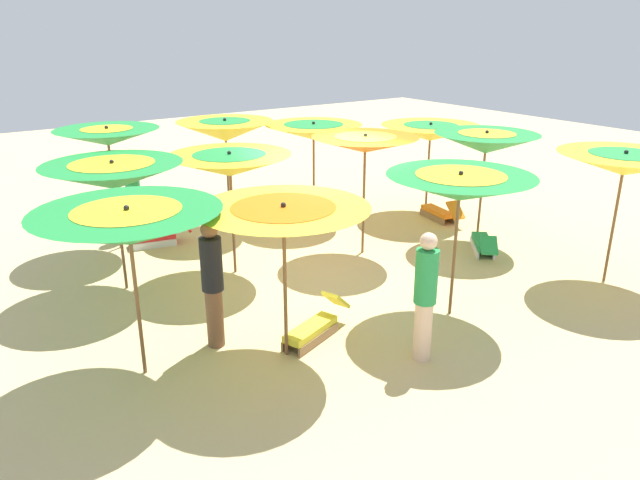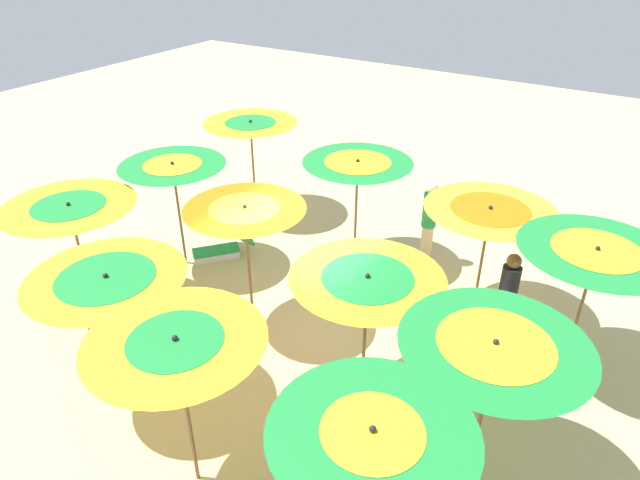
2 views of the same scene
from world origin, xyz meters
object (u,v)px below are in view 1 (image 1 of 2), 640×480
Objects in this scene: beach_umbrella_3 at (108,137)px; beach_ball at (79,222)px; beach_umbrella_9 at (460,187)px; beachgoer_1 at (425,294)px; beach_umbrella_10 at (284,221)px; lounger_3 at (440,212)px; beach_umbrella_8 at (624,164)px; beach_umbrella_1 at (314,131)px; beach_umbrella_7 at (113,176)px; beach_umbrella_6 at (230,165)px; beach_umbrella_5 at (365,144)px; lounger_2 at (483,244)px; beach_umbrella_2 at (225,131)px; lounger_1 at (158,235)px; beach_umbrella_11 at (129,227)px; beachgoer_0 at (213,282)px; beach_umbrella_0 at (430,132)px; beachgoer_2 at (133,192)px; lounger_0 at (315,326)px; beach_umbrella_4 at (486,143)px.

beach_ball is at bearing 13.66° from beach_umbrella_3.
beachgoer_1 is (-0.73, 1.31, -1.09)m from beach_umbrella_9.
beach_umbrella_10 is 1.66× the size of lounger_3.
beach_umbrella_8 is 1.29× the size of beachgoer_1.
beach_umbrella_1 reaches higher than beach_ball.
beach_umbrella_7 is at bearing 57.55° from beach_umbrella_8.
beach_ball is (3.68, -0.13, -1.82)m from beach_umbrella_7.
beach_umbrella_5 is at bearing -102.17° from beach_umbrella_6.
lounger_3 is at bearing 97.94° from beachgoer_1.
beach_ball is (6.02, 6.23, -0.02)m from lounger_2.
beach_umbrella_3 is 7.33m from lounger_3.
beach_umbrella_7 is 5.33m from beachgoer_1.
beach_umbrella_2 is 2.62m from lounger_1.
beach_umbrella_11 is (1.06, 4.52, -0.03)m from beach_umbrella_9.
lounger_2 is (-4.36, -3.37, -1.95)m from beach_umbrella_2.
beach_umbrella_10 is at bearing 81.83° from beach_umbrella_9.
beach_umbrella_11 is 5.20m from lounger_1.
beachgoer_1 reaches higher than lounger_2.
beach_umbrella_1 is 0.98× the size of beach_umbrella_11.
beach_umbrella_3 is 5.50m from beach_umbrella_10.
lounger_1 is 0.68× the size of beachgoer_0.
beach_umbrella_0 is 0.97× the size of beach_umbrella_8.
beach_umbrella_0 is at bearing -59.27° from beach_umbrella_10.
beachgoer_2 is at bearing -66.56° from lounger_1.
lounger_0 is 0.74× the size of beachgoer_1.
beach_umbrella_1 is 6.11m from beachgoer_0.
beachgoer_0 reaches higher than lounger_3.
beach_umbrella_7 is (-1.44, 4.87, -0.03)m from beach_umbrella_1.
beach_umbrella_11 is (-4.80, 1.17, -0.24)m from beach_umbrella_3.
beach_umbrella_3 reaches higher than beachgoer_2.
beach_umbrella_11 is at bearing 166.98° from beach_umbrella_7.
beach_umbrella_3 is 6.75m from beach_umbrella_9.
beach_umbrella_1 reaches higher than lounger_2.
beach_umbrella_2 is at bearing 45.36° from beach_umbrella_4.
beach_umbrella_8 reaches higher than beach_umbrella_6.
beach_umbrella_10 is 1.21× the size of beachgoer_0.
beachgoer_0 is at bearing -166.31° from beachgoer_1.
beachgoer_2 is at bearing -104.40° from lounger_0.
beach_umbrella_7 is at bearing 77.30° from beach_umbrella_6.
beach_umbrella_5 reaches higher than beachgoer_1.
beach_umbrella_10 is at bearing 126.63° from lounger_3.
beach_umbrella_0 is 1.23× the size of beachgoer_0.
lounger_2 is (1.08, -5.24, -1.74)m from beach_umbrella_10.
beach_umbrella_6 reaches higher than lounger_0.
beach_umbrella_3 is at bearing -14.58° from beach_umbrella_7.
beach_umbrella_2 reaches higher than beach_umbrella_0.
beach_umbrella_0 is at bearing -3.20° from lounger_3.
beach_umbrella_1 is at bearing -37.57° from beach_umbrella_10.
lounger_0 is (-2.85, 0.18, -1.80)m from beach_umbrella_6.
beach_umbrella_7 is (-2.02, 2.99, -0.15)m from beach_umbrella_2.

